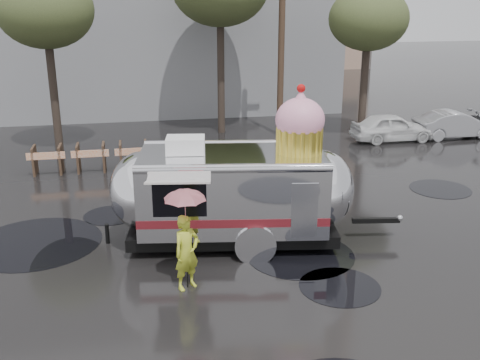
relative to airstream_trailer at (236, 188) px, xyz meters
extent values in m
plane|color=black|center=(1.53, -3.05, -1.46)|extent=(120.00, 120.00, 0.00)
cylinder|color=black|center=(-5.11, 0.87, -1.45)|extent=(3.35, 3.35, 0.01)
cylinder|color=black|center=(1.40, -1.10, -1.45)|extent=(2.68, 2.68, 0.01)
cylinder|color=black|center=(7.34, 2.73, -1.45)|extent=(1.98, 1.98, 0.01)
cylinder|color=black|center=(-3.26, 2.42, -1.45)|extent=(1.56, 1.56, 0.01)
cylinder|color=black|center=(1.80, -2.79, -1.45)|extent=(1.80, 1.80, 0.01)
cylinder|color=#473323|center=(4.03, 10.95, 3.04)|extent=(0.28, 0.28, 9.00)
cylinder|color=#382D26|center=(-5.47, 9.95, 1.47)|extent=(0.32, 0.32, 5.85)
ellipsoid|color=#374421|center=(-5.47, 9.95, 4.07)|extent=(3.64, 3.64, 2.86)
cylinder|color=#382D26|center=(1.53, 11.95, 1.92)|extent=(0.32, 0.32, 6.75)
cylinder|color=#382D26|center=(7.53, 9.95, 1.24)|extent=(0.32, 0.32, 5.40)
ellipsoid|color=#374421|center=(7.53, 9.95, 3.64)|extent=(3.36, 3.36, 2.64)
cube|color=#473323|center=(-5.97, 6.95, -0.96)|extent=(0.08, 0.80, 1.00)
cube|color=#473323|center=(-5.07, 6.95, -0.96)|extent=(0.08, 0.80, 1.00)
cube|color=#E5590C|center=(-5.52, 6.57, -0.71)|extent=(1.30, 0.04, 0.25)
cube|color=#473323|center=(-4.47, 6.95, -0.96)|extent=(0.08, 0.80, 1.00)
cube|color=#473323|center=(-3.57, 6.95, -0.96)|extent=(0.08, 0.80, 1.00)
cube|color=#E5590C|center=(-4.02, 6.57, -0.71)|extent=(1.30, 0.04, 0.25)
cube|color=#473323|center=(-2.97, 6.95, -0.96)|extent=(0.08, 0.80, 1.00)
cube|color=#473323|center=(-2.07, 6.95, -0.96)|extent=(0.08, 0.80, 1.00)
cube|color=#E5590C|center=(-2.52, 6.57, -0.71)|extent=(1.30, 0.04, 0.25)
imported|color=silver|center=(8.53, 8.95, -0.76)|extent=(4.00, 1.80, 1.40)
imported|color=#B2B2B7|center=(11.53, 8.95, -0.76)|extent=(4.00, 1.80, 1.40)
cube|color=silver|center=(-0.09, 0.02, 0.00)|extent=(4.87, 3.05, 1.87)
ellipsoid|color=silver|center=(2.16, -0.32, 0.00)|extent=(1.90, 2.59, 1.87)
ellipsoid|color=silver|center=(-2.35, 0.36, 0.00)|extent=(1.90, 2.59, 1.87)
cube|color=black|center=(-0.09, 0.02, -1.09)|extent=(5.44, 2.83, 0.31)
cylinder|color=black|center=(0.26, -1.11, -1.09)|extent=(0.75, 0.33, 0.73)
cylinder|color=black|center=(0.58, 1.00, -1.09)|extent=(0.75, 0.33, 0.73)
cylinder|color=silver|center=(0.24, -1.26, -1.04)|extent=(1.00, 0.25, 1.00)
cube|color=black|center=(3.60, -0.54, -0.94)|extent=(1.25, 0.31, 0.12)
sphere|color=silver|center=(4.21, -0.63, -0.89)|extent=(0.19, 0.19, 0.17)
cylinder|color=black|center=(-3.28, 0.50, -1.20)|extent=(0.12, 0.12, 0.52)
cube|color=#5C141A|center=(-0.27, -1.15, -0.47)|extent=(4.52, 0.72, 0.21)
cube|color=#5C141A|center=(0.08, 1.20, -0.47)|extent=(4.52, 0.72, 0.21)
cube|color=black|center=(-1.51, -0.98, 0.15)|extent=(1.24, 0.22, 0.83)
cube|color=#B7B1AB|center=(-1.54, -1.23, 0.67)|extent=(1.51, 0.73, 0.15)
cube|color=silver|center=(1.37, -1.42, -0.16)|extent=(0.62, 0.12, 1.35)
cube|color=white|center=(-1.22, 0.19, 1.14)|extent=(1.02, 0.81, 0.39)
cylinder|color=yellow|center=(1.55, -0.23, 1.24)|extent=(1.23, 1.23, 0.62)
ellipsoid|color=#F9A2BF|center=(1.55, -0.23, 1.74)|extent=(1.37, 1.37, 1.08)
cone|color=#F9A2BF|center=(1.55, -0.23, 2.28)|extent=(0.59, 0.59, 0.42)
sphere|color=red|center=(1.55, -0.23, 2.51)|extent=(0.24, 0.24, 0.21)
imported|color=gold|center=(-1.48, -2.18, -0.61)|extent=(0.73, 0.66, 1.68)
imported|color=pink|center=(-1.48, -2.18, 0.47)|extent=(1.11, 1.11, 0.75)
cylinder|color=black|center=(-1.48, -2.18, -0.63)|extent=(0.02, 0.02, 1.65)
camera|label=1|loc=(-2.42, -13.12, 4.68)|focal=42.00mm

